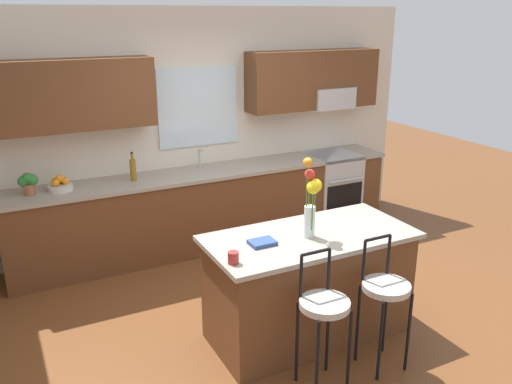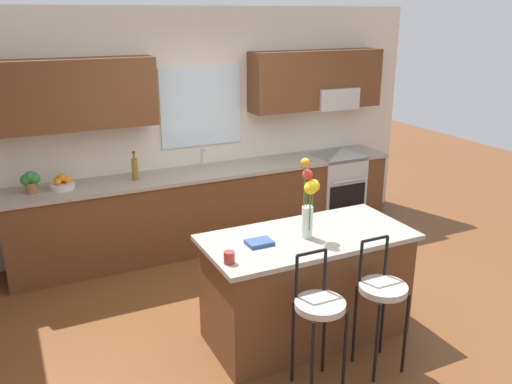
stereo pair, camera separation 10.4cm
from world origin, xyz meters
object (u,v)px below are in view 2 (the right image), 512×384
object	(u,v)px
kitchen_island	(306,285)
oven_range	(334,189)
potted_plant_small	(30,181)
cookbook	(259,243)
flower_vase	(309,198)
fruit_bowl_oranges	(62,184)
bar_stool_near	(319,311)
bar_stool_middle	(382,294)
mug_ceramic	(229,257)
bottle_olive_oil	(135,169)

from	to	relation	value
kitchen_island	oven_range	bearing A→B (deg)	51.47
potted_plant_small	cookbook	bearing A→B (deg)	-54.51
oven_range	flower_vase	world-z (taller)	flower_vase
oven_range	fruit_bowl_oranges	distance (m)	3.34
oven_range	bar_stool_near	distance (m)	3.33
bar_stool_near	bar_stool_middle	bearing A→B (deg)	0.00
oven_range	flower_vase	bearing A→B (deg)	-128.48
kitchen_island	bar_stool_near	bearing A→B (deg)	-113.72
mug_ceramic	cookbook	bearing A→B (deg)	30.51
cookbook	potted_plant_small	xyz separation A→B (m)	(-1.50, 2.10, 0.11)
cookbook	bottle_olive_oil	bearing A→B (deg)	102.31
fruit_bowl_oranges	bar_stool_middle	bearing A→B (deg)	-54.99
bar_stool_near	oven_range	bearing A→B (deg)	54.48
cookbook	bar_stool_middle	bearing A→B (deg)	-41.56
mug_ceramic	cookbook	xyz separation A→B (m)	(0.34, 0.20, -0.03)
flower_vase	fruit_bowl_oranges	xyz separation A→B (m)	(-1.61, 2.15, -0.28)
cookbook	flower_vase	bearing A→B (deg)	-6.20
oven_range	mug_ceramic	bearing A→B (deg)	-136.92
kitchen_island	mug_ceramic	distance (m)	0.94
kitchen_island	potted_plant_small	distance (m)	2.92
cookbook	bottle_olive_oil	world-z (taller)	bottle_olive_oil
kitchen_island	bar_stool_middle	size ratio (longest dim) A/B	1.65
bar_stool_near	fruit_bowl_oranges	distance (m)	3.08
flower_vase	cookbook	xyz separation A→B (m)	(-0.41, 0.04, -0.32)
flower_vase	bottle_olive_oil	size ratio (longest dim) A/B	2.10
bar_stool_near	potted_plant_small	xyz separation A→B (m)	(-1.66, 2.73, 0.41)
fruit_bowl_oranges	potted_plant_small	world-z (taller)	potted_plant_small
potted_plant_small	kitchen_island	bearing A→B (deg)	-47.42
flower_vase	mug_ceramic	distance (m)	0.81
mug_ceramic	bottle_olive_oil	distance (m)	2.30
bottle_olive_oil	potted_plant_small	xyz separation A→B (m)	(-1.04, 0.00, 0.00)
bar_stool_middle	flower_vase	xyz separation A→B (m)	(-0.30, 0.59, 0.62)
bottle_olive_oil	flower_vase	bearing A→B (deg)	-67.97
mug_ceramic	bar_stool_middle	bearing A→B (deg)	-22.39
cookbook	bottle_olive_oil	distance (m)	2.15
bottle_olive_oil	kitchen_island	bearing A→B (deg)	-66.96
kitchen_island	bar_stool_middle	world-z (taller)	bar_stool_middle
flower_vase	potted_plant_small	world-z (taller)	flower_vase
kitchen_island	potted_plant_small	size ratio (longest dim) A/B	7.58
bar_stool_near	bottle_olive_oil	size ratio (longest dim) A/B	3.33
bar_stool_middle	bottle_olive_oil	bearing A→B (deg)	113.20
flower_vase	mug_ceramic	size ratio (longest dim) A/B	7.30
bar_stool_middle	potted_plant_small	bearing A→B (deg)	128.97
bar_stool_middle	flower_vase	distance (m)	0.90
flower_vase	fruit_bowl_oranges	bearing A→B (deg)	126.90
bar_stool_near	flower_vase	world-z (taller)	flower_vase
oven_range	bottle_olive_oil	world-z (taller)	bottle_olive_oil
oven_range	fruit_bowl_oranges	world-z (taller)	fruit_bowl_oranges
bar_stool_middle	cookbook	xyz separation A→B (m)	(-0.71, 0.63, 0.30)
bar_stool_near	mug_ceramic	size ratio (longest dim) A/B	11.58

